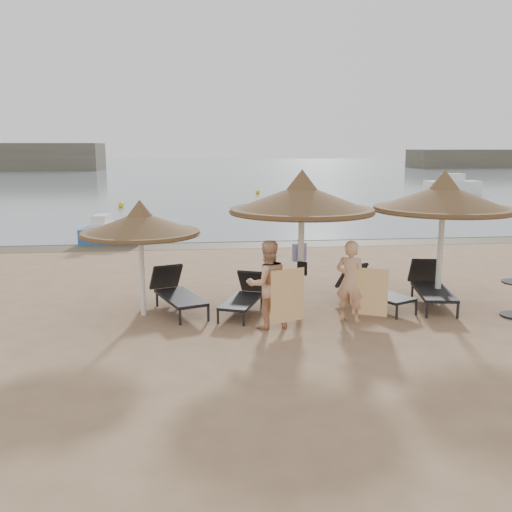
{
  "coord_description": "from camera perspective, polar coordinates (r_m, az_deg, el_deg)",
  "views": [
    {
      "loc": [
        -1.7,
        -11.32,
        3.61
      ],
      "look_at": [
        -0.26,
        1.2,
        1.17
      ],
      "focal_mm": 40.0,
      "sensor_mm": 36.0,
      "label": 1
    }
  ],
  "objects": [
    {
      "name": "buoy_left",
      "position": [
        34.69,
        -13.36,
        4.99
      ],
      "size": [
        0.35,
        0.35,
        0.35
      ],
      "primitive_type": "sphere",
      "color": "yellow",
      "rests_on": "ground"
    },
    {
      "name": "person_left",
      "position": [
        11.35,
        1.15,
        -2.15
      ],
      "size": [
        1.05,
        0.79,
        2.07
      ],
      "primitive_type": "imported",
      "rotation": [
        0.0,
        0.0,
        3.33
      ],
      "color": "tan",
      "rests_on": "ground"
    },
    {
      "name": "buoy_mid",
      "position": [
        43.43,
        0.16,
        6.43
      ],
      "size": [
        0.34,
        0.34,
        0.34
      ],
      "primitive_type": "sphere",
      "color": "yellow",
      "rests_on": "ground"
    },
    {
      "name": "pedal_boat",
      "position": [
        22.17,
        -14.15,
        2.29
      ],
      "size": [
        2.46,
        1.69,
        1.06
      ],
      "rotation": [
        0.0,
        0.0,
        -0.16
      ],
      "color": "#2759A1",
      "rests_on": "ground"
    },
    {
      "name": "bag_patterned",
      "position": [
        12.62,
        4.36,
        0.37
      ],
      "size": [
        0.33,
        0.2,
        0.39
      ],
      "rotation": [
        0.0,
        0.0,
        0.32
      ],
      "color": "white",
      "rests_on": "ground"
    },
    {
      "name": "palapa_left",
      "position": [
        12.24,
        -11.49,
        3.17
      ],
      "size": [
        2.53,
        2.53,
        2.51
      ],
      "rotation": [
        0.0,
        0.0,
        0.09
      ],
      "color": "white",
      "rests_on": "ground"
    },
    {
      "name": "towel_left",
      "position": [
        11.14,
        3.18,
        -3.99
      ],
      "size": [
        0.71,
        0.31,
        1.07
      ],
      "rotation": [
        0.0,
        0.0,
        0.39
      ],
      "color": "orange",
      "rests_on": "ground"
    },
    {
      "name": "palapa_center",
      "position": [
        12.29,
        4.6,
        5.69
      ],
      "size": [
        3.15,
        3.15,
        3.12
      ],
      "rotation": [
        0.0,
        0.0,
        0.34
      ],
      "color": "white",
      "rests_on": "ground"
    },
    {
      "name": "buoy_right",
      "position": [
        38.19,
        20.71,
        5.09
      ],
      "size": [
        0.33,
        0.33,
        0.33
      ],
      "primitive_type": "sphere",
      "color": "yellow",
      "rests_on": "ground"
    },
    {
      "name": "sea",
      "position": [
        91.41,
        -5.55,
        8.66
      ],
      "size": [
        200.0,
        140.0,
        0.03
      ],
      "primitive_type": "cube",
      "color": "slate",
      "rests_on": "ground"
    },
    {
      "name": "lounger_far_right",
      "position": [
        13.8,
        17.08,
        -2.85
      ],
      "size": [
        1.1,
        2.24,
        0.96
      ],
      "rotation": [
        0.0,
        0.0,
        -0.19
      ],
      "color": "black",
      "rests_on": "ground"
    },
    {
      "name": "far_shore",
      "position": [
        92.17,
        -21.59,
        9.78
      ],
      "size": [
        150.0,
        54.8,
        12.0
      ],
      "color": "brown",
      "rests_on": "ground"
    },
    {
      "name": "lounger_far_left",
      "position": [
        12.85,
        -8.0,
        -3.53
      ],
      "size": [
        1.36,
        2.17,
        0.93
      ],
      "rotation": [
        0.0,
        0.0,
        0.36
      ],
      "color": "black",
      "rests_on": "ground"
    },
    {
      "name": "towel_right",
      "position": [
        11.85,
        11.36,
        -3.56
      ],
      "size": [
        0.64,
        0.33,
        0.99
      ],
      "rotation": [
        0.0,
        0.0,
        -0.46
      ],
      "color": "orange",
      "rests_on": "ground"
    },
    {
      "name": "bag_dark",
      "position": [
        12.36,
        4.64,
        -1.25
      ],
      "size": [
        0.22,
        0.15,
        0.3
      ],
      "rotation": [
        0.0,
        0.0,
        -0.43
      ],
      "color": "black",
      "rests_on": "ground"
    },
    {
      "name": "lounger_near_left",
      "position": [
        12.57,
        -1.14,
        -3.96
      ],
      "size": [
        1.26,
        1.93,
        0.82
      ],
      "rotation": [
        0.0,
        0.0,
        -0.39
      ],
      "color": "black",
      "rests_on": "ground"
    },
    {
      "name": "lounger_near_right",
      "position": [
        13.29,
        11.46,
        -3.23
      ],
      "size": [
        1.47,
        2.07,
        0.89
      ],
      "rotation": [
        0.0,
        0.0,
        0.46
      ],
      "color": "black",
      "rests_on": "ground"
    },
    {
      "name": "ground",
      "position": [
        12.0,
        1.91,
        -6.54
      ],
      "size": [
        160.0,
        160.0,
        0.0
      ],
      "primitive_type": "plane",
      "color": "#997553",
      "rests_on": "ground"
    },
    {
      "name": "person_right",
      "position": [
        11.91,
        9.44,
        -1.86
      ],
      "size": [
        1.09,
        1.0,
        1.99
      ],
      "primitive_type": "imported",
      "rotation": [
        0.0,
        0.0,
        2.57
      ],
      "color": "tan",
      "rests_on": "ground"
    },
    {
      "name": "palapa_right",
      "position": [
        13.42,
        18.24,
        5.51
      ],
      "size": [
        3.12,
        3.12,
        3.09
      ],
      "rotation": [
        0.0,
        0.0,
        0.17
      ],
      "color": "white",
      "rests_on": "ground"
    },
    {
      "name": "wet_sand_strip",
      "position": [
        21.1,
        -1.84,
        1.12
      ],
      "size": [
        200.0,
        1.6,
        0.01
      ],
      "primitive_type": "cube",
      "color": "brown",
      "rests_on": "ground"
    }
  ]
}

